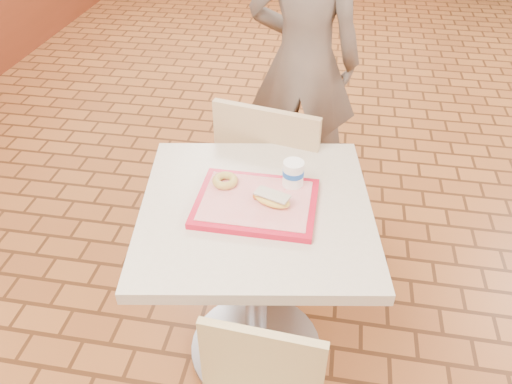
% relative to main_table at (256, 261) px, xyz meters
% --- Properties ---
extents(main_table, '(0.80, 0.80, 0.84)m').
position_rel_main_table_xyz_m(main_table, '(0.00, 0.00, 0.00)').
color(main_table, '#C2B39C').
rests_on(main_table, ground).
extents(chair_main_back, '(0.53, 0.53, 0.98)m').
position_rel_main_table_xyz_m(chair_main_back, '(-0.01, 0.54, -0.02)').
color(chair_main_back, tan).
rests_on(chair_main_back, ground).
extents(customer, '(0.63, 0.43, 1.67)m').
position_rel_main_table_xyz_m(customer, '(0.05, 1.25, 0.27)').
color(customer, '#62554C').
rests_on(customer, ground).
extents(serving_tray, '(0.41, 0.32, 0.03)m').
position_rel_main_table_xyz_m(serving_tray, '(0.00, -0.00, 0.29)').
color(serving_tray, red).
rests_on(serving_tray, main_table).
extents(ring_donut, '(0.11, 0.11, 0.03)m').
position_rel_main_table_xyz_m(ring_donut, '(-0.12, 0.07, 0.31)').
color(ring_donut, '#BA9943').
rests_on(ring_donut, serving_tray).
extents(long_john_donut, '(0.15, 0.11, 0.04)m').
position_rel_main_table_xyz_m(long_john_donut, '(0.05, -0.01, 0.32)').
color(long_john_donut, yellow).
rests_on(long_john_donut, serving_tray).
extents(paper_cup, '(0.08, 0.08, 0.09)m').
position_rel_main_table_xyz_m(paper_cup, '(0.11, 0.11, 0.35)').
color(paper_cup, white).
rests_on(paper_cup, serving_tray).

